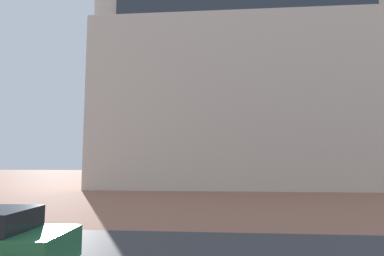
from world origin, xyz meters
TOP-DOWN VIEW (x-y plane):
  - ground_plane at (0.00, 10.00)m, footprint 120.00×120.00m
  - landmark_building at (3.95, 31.01)m, footprint 28.59×13.27m

SIDE VIEW (x-z plane):
  - ground_plane at x=0.00m, z-range 0.00..0.00m
  - landmark_building at x=3.95m, z-range -6.11..25.82m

